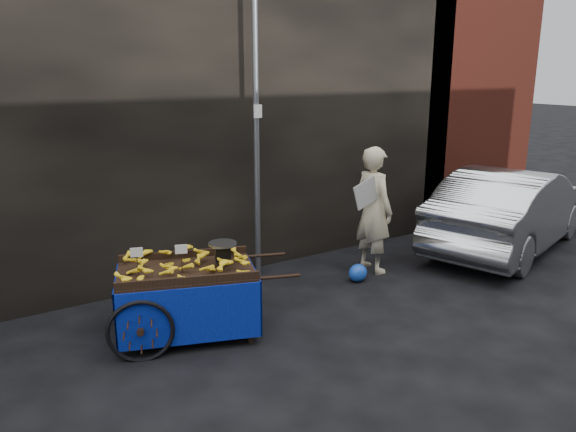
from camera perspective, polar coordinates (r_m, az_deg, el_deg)
ground at (r=7.21m, az=0.10°, el=-9.56°), size 80.00×80.00×0.00m
building_wall at (r=9.04m, az=-6.92°, el=11.71°), size 13.50×2.00×5.00m
street_pole at (r=7.89m, az=-3.22°, el=7.75°), size 0.12×0.10×4.00m
banana_cart at (r=6.45m, az=-10.71°, el=-6.10°), size 2.29×1.57×1.14m
vendor at (r=8.39m, az=8.68°, el=0.63°), size 0.77×0.71×1.89m
plastic_bag at (r=8.14m, az=7.11°, el=-5.76°), size 0.29×0.23×0.26m
parked_car at (r=10.14m, az=21.71°, el=0.71°), size 4.41×2.62×1.37m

